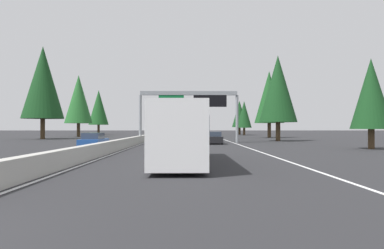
{
  "coord_description": "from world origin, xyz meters",
  "views": [
    {
      "loc": [
        -5.93,
        -5.77,
        1.96
      ],
      "look_at": [
        68.21,
        -6.61,
        2.57
      ],
      "focal_mm": 32.95,
      "sensor_mm": 36.0,
      "label": 1
    }
  ],
  "objects_px": {
    "sedan_mid_center": "(172,133)",
    "conifer_right_far": "(244,115)",
    "sedan_far_left": "(214,138)",
    "minivan_mid_right": "(202,132)",
    "conifer_right_near": "(278,89)",
    "conifer_left_far": "(99,107)",
    "oncoming_near": "(151,133)",
    "conifer_left_near": "(43,82)",
    "sign_gantry_overhead": "(190,102)",
    "conifer_right_foreground": "(371,94)",
    "conifer_right_mid": "(269,97)",
    "bus_mid_left": "(180,132)",
    "oncoming_far": "(94,141)",
    "conifer_right_distant": "(240,114)",
    "conifer_left_mid": "(79,99)"
  },
  "relations": [
    {
      "from": "sign_gantry_overhead",
      "to": "conifer_right_foreground",
      "type": "relative_size",
      "value": 1.53
    },
    {
      "from": "sedan_far_left",
      "to": "conifer_right_near",
      "type": "distance_m",
      "value": 14.85
    },
    {
      "from": "bus_mid_left",
      "to": "minivan_mid_right",
      "type": "bearing_deg",
      "value": -3.34
    },
    {
      "from": "conifer_left_far",
      "to": "conifer_right_distant",
      "type": "bearing_deg",
      "value": -94.7
    },
    {
      "from": "conifer_right_far",
      "to": "conifer_left_near",
      "type": "bearing_deg",
      "value": 126.67
    },
    {
      "from": "sign_gantry_overhead",
      "to": "oncoming_near",
      "type": "xyz_separation_m",
      "value": [
        35.02,
        8.76,
        -4.54
      ]
    },
    {
      "from": "oncoming_far",
      "to": "conifer_left_mid",
      "type": "bearing_deg",
      "value": -160.97
    },
    {
      "from": "oncoming_far",
      "to": "conifer_right_near",
      "type": "bearing_deg",
      "value": 130.13
    },
    {
      "from": "conifer_left_near",
      "to": "conifer_left_mid",
      "type": "relative_size",
      "value": 1.22
    },
    {
      "from": "bus_mid_left",
      "to": "sedan_mid_center",
      "type": "height_order",
      "value": "bus_mid_left"
    },
    {
      "from": "conifer_left_mid",
      "to": "bus_mid_left",
      "type": "bearing_deg",
      "value": -157.51
    },
    {
      "from": "conifer_right_near",
      "to": "sedan_far_left",
      "type": "bearing_deg",
      "value": 131.55
    },
    {
      "from": "sedan_mid_center",
      "to": "conifer_right_far",
      "type": "bearing_deg",
      "value": -81.38
    },
    {
      "from": "oncoming_near",
      "to": "conifer_left_mid",
      "type": "xyz_separation_m",
      "value": [
        -6.6,
        14.22,
        7.13
      ]
    },
    {
      "from": "bus_mid_left",
      "to": "conifer_right_near",
      "type": "xyz_separation_m",
      "value": [
        31.17,
        -13.38,
        5.8
      ]
    },
    {
      "from": "conifer_right_mid",
      "to": "conifer_right_near",
      "type": "bearing_deg",
      "value": 171.1
    },
    {
      "from": "conifer_left_near",
      "to": "conifer_right_foreground",
      "type": "bearing_deg",
      "value": -123.92
    },
    {
      "from": "minivan_mid_right",
      "to": "conifer_right_foreground",
      "type": "height_order",
      "value": "conifer_right_foreground"
    },
    {
      "from": "bus_mid_left",
      "to": "sign_gantry_overhead",
      "type": "bearing_deg",
      "value": -1.55
    },
    {
      "from": "conifer_left_mid",
      "to": "conifer_left_far",
      "type": "bearing_deg",
      "value": 4.5
    },
    {
      "from": "oncoming_near",
      "to": "conifer_right_near",
      "type": "distance_m",
      "value": 36.92
    },
    {
      "from": "sedan_far_left",
      "to": "conifer_left_near",
      "type": "height_order",
      "value": "conifer_left_near"
    },
    {
      "from": "oncoming_near",
      "to": "conifer_right_foreground",
      "type": "distance_m",
      "value": 54.35
    },
    {
      "from": "oncoming_near",
      "to": "conifer_left_near",
      "type": "distance_m",
      "value": 27.33
    },
    {
      "from": "oncoming_near",
      "to": "conifer_right_distant",
      "type": "relative_size",
      "value": 0.48
    },
    {
      "from": "sedan_far_left",
      "to": "minivan_mid_right",
      "type": "relative_size",
      "value": 0.88
    },
    {
      "from": "bus_mid_left",
      "to": "conifer_right_mid",
      "type": "xyz_separation_m",
      "value": [
        48.0,
        -16.02,
        6.06
      ]
    },
    {
      "from": "conifer_left_far",
      "to": "sign_gantry_overhead",
      "type": "bearing_deg",
      "value": -154.53
    },
    {
      "from": "bus_mid_left",
      "to": "conifer_left_near",
      "type": "distance_m",
      "value": 47.36
    },
    {
      "from": "conifer_right_distant",
      "to": "oncoming_near",
      "type": "bearing_deg",
      "value": 122.16
    },
    {
      "from": "conifer_right_distant",
      "to": "conifer_left_mid",
      "type": "relative_size",
      "value": 0.71
    },
    {
      "from": "bus_mid_left",
      "to": "sedan_mid_center",
      "type": "relative_size",
      "value": 2.61
    },
    {
      "from": "sedan_far_left",
      "to": "conifer_right_mid",
      "type": "relative_size",
      "value": 0.34
    },
    {
      "from": "sign_gantry_overhead",
      "to": "conifer_right_foreground",
      "type": "height_order",
      "value": "conifer_right_foreground"
    },
    {
      "from": "conifer_right_near",
      "to": "conifer_left_far",
      "type": "distance_m",
      "value": 59.69
    },
    {
      "from": "sedan_far_left",
      "to": "conifer_left_mid",
      "type": "distance_m",
      "value": 41.27
    },
    {
      "from": "oncoming_near",
      "to": "conifer_left_far",
      "type": "bearing_deg",
      "value": -136.82
    },
    {
      "from": "bus_mid_left",
      "to": "minivan_mid_right",
      "type": "relative_size",
      "value": 2.3
    },
    {
      "from": "conifer_right_foreground",
      "to": "conifer_left_far",
      "type": "relative_size",
      "value": 0.67
    },
    {
      "from": "sign_gantry_overhead",
      "to": "conifer_left_far",
      "type": "height_order",
      "value": "conifer_left_far"
    },
    {
      "from": "bus_mid_left",
      "to": "conifer_right_near",
      "type": "height_order",
      "value": "conifer_right_near"
    },
    {
      "from": "conifer_right_near",
      "to": "oncoming_far",
      "type": "bearing_deg",
      "value": 130.13
    },
    {
      "from": "bus_mid_left",
      "to": "sedan_far_left",
      "type": "distance_m",
      "value": 22.72
    },
    {
      "from": "sedan_mid_center",
      "to": "conifer_left_far",
      "type": "height_order",
      "value": "conifer_left_far"
    },
    {
      "from": "conifer_right_mid",
      "to": "conifer_right_far",
      "type": "height_order",
      "value": "conifer_right_mid"
    },
    {
      "from": "conifer_right_foreground",
      "to": "conifer_left_mid",
      "type": "xyz_separation_m",
      "value": [
        41.39,
        39.36,
        2.8
      ]
    },
    {
      "from": "sedan_far_left",
      "to": "oncoming_near",
      "type": "height_order",
      "value": "same"
    },
    {
      "from": "conifer_right_distant",
      "to": "conifer_left_far",
      "type": "distance_m",
      "value": 38.51
    },
    {
      "from": "conifer_left_far",
      "to": "bus_mid_left",
      "type": "bearing_deg",
      "value": -162.7
    },
    {
      "from": "conifer_right_near",
      "to": "conifer_right_distant",
      "type": "xyz_separation_m",
      "value": [
        43.25,
        -0.79,
        -1.96
      ]
    }
  ]
}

